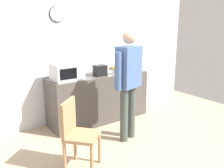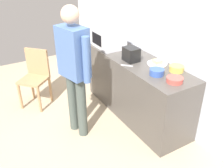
{
  "view_description": "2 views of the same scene",
  "coord_description": "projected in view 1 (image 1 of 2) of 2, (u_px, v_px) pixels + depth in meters",
  "views": [
    {
      "loc": [
        -2.28,
        -2.57,
        1.88
      ],
      "look_at": [
        0.08,
        0.77,
        0.83
      ],
      "focal_mm": 38.02,
      "sensor_mm": 36.0,
      "label": 1
    },
    {
      "loc": [
        2.76,
        -0.82,
        2.33
      ],
      "look_at": [
        0.18,
        0.73,
        0.71
      ],
      "focal_mm": 39.95,
      "sensor_mm": 36.0,
      "label": 2
    }
  ],
  "objects": [
    {
      "name": "ground_plane",
      "position": [
        136.0,
        145.0,
        3.77
      ],
      "size": [
        6.0,
        6.0,
        0.0
      ],
      "primitive_type": "plane",
      "color": "tan"
    },
    {
      "name": "back_wall",
      "position": [
        85.0,
        53.0,
        4.71
      ],
      "size": [
        5.4,
        0.13,
        2.6
      ],
      "color": "silver",
      "rests_on": "ground_plane"
    },
    {
      "name": "kitchen_counter",
      "position": [
        99.0,
        97.0,
        4.67
      ],
      "size": [
        1.97,
        0.62,
        0.92
      ],
      "primitive_type": "cube",
      "color": "#4C4742",
      "rests_on": "ground_plane"
    },
    {
      "name": "microwave",
      "position": [
        67.0,
        72.0,
        4.07
      ],
      "size": [
        0.5,
        0.39,
        0.3
      ],
      "color": "silver",
      "rests_on": "kitchen_counter"
    },
    {
      "name": "sandwich_plate",
      "position": [
        106.0,
        71.0,
        4.81
      ],
      "size": [
        0.28,
        0.28,
        0.07
      ],
      "color": "white",
      "rests_on": "kitchen_counter"
    },
    {
      "name": "salad_bowl",
      "position": [
        116.0,
        68.0,
        5.03
      ],
      "size": [
        0.19,
        0.19,
        0.08
      ],
      "primitive_type": "cylinder",
      "color": "gold",
      "rests_on": "kitchen_counter"
    },
    {
      "name": "cereal_bowl",
      "position": [
        122.0,
        70.0,
        4.77
      ],
      "size": [
        0.19,
        0.19,
        0.08
      ],
      "primitive_type": "cylinder",
      "color": "#33519E",
      "rests_on": "kitchen_counter"
    },
    {
      "name": "mixing_bowl",
      "position": [
        131.0,
        69.0,
        4.97
      ],
      "size": [
        0.2,
        0.2,
        0.06
      ],
      "primitive_type": "cylinder",
      "color": "#C64C42",
      "rests_on": "kitchen_counter"
    },
    {
      "name": "toaster",
      "position": [
        100.0,
        70.0,
        4.43
      ],
      "size": [
        0.22,
        0.18,
        0.2
      ],
      "primitive_type": "cube",
      "color": "black",
      "rests_on": "kitchen_counter"
    },
    {
      "name": "fork_utensil",
      "position": [
        86.0,
        75.0,
        4.53
      ],
      "size": [
        0.17,
        0.06,
        0.01
      ],
      "primitive_type": "cube",
      "rotation": [
        0.0,
        0.0,
        0.22
      ],
      "color": "silver",
      "rests_on": "kitchen_counter"
    },
    {
      "name": "spoon_utensil",
      "position": [
        110.0,
        76.0,
        4.41
      ],
      "size": [
        0.14,
        0.13,
        0.01
      ],
      "primitive_type": "cube",
      "rotation": [
        0.0,
        0.0,
        0.75
      ],
      "color": "silver",
      "rests_on": "kitchen_counter"
    },
    {
      "name": "person_standing",
      "position": [
        128.0,
        77.0,
        3.73
      ],
      "size": [
        0.57,
        0.33,
        1.79
      ],
      "color": "#414B46",
      "rests_on": "ground_plane"
    },
    {
      "name": "wooden_chair",
      "position": [
        77.0,
        132.0,
        3.06
      ],
      "size": [
        0.57,
        0.57,
        0.94
      ],
      "color": "#A87F56",
      "rests_on": "ground_plane"
    }
  ]
}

